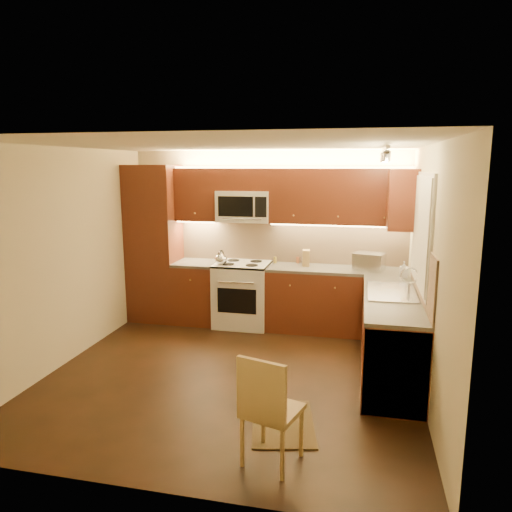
% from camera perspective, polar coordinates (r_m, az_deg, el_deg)
% --- Properties ---
extents(floor, '(4.00, 4.00, 0.01)m').
position_cam_1_polar(floor, '(5.50, -2.85, -13.90)').
color(floor, black).
rests_on(floor, ground).
extents(ceiling, '(4.00, 4.00, 0.01)m').
position_cam_1_polar(ceiling, '(5.01, -3.13, 13.09)').
color(ceiling, beige).
rests_on(ceiling, ground).
extents(wall_back, '(4.00, 0.01, 2.50)m').
position_cam_1_polar(wall_back, '(7.03, 1.37, 2.21)').
color(wall_back, '#BDB08A').
rests_on(wall_back, ground).
extents(wall_front, '(4.00, 0.01, 2.50)m').
position_cam_1_polar(wall_front, '(3.29, -12.40, -8.03)').
color(wall_front, '#BDB08A').
rests_on(wall_front, ground).
extents(wall_left, '(0.01, 4.00, 2.50)m').
position_cam_1_polar(wall_left, '(5.96, -21.86, -0.13)').
color(wall_left, '#BDB08A').
rests_on(wall_left, ground).
extents(wall_right, '(0.01, 4.00, 2.50)m').
position_cam_1_polar(wall_right, '(4.97, 19.83, -2.02)').
color(wall_right, '#BDB08A').
rests_on(wall_right, ground).
extents(pantry, '(0.70, 0.60, 2.30)m').
position_cam_1_polar(pantry, '(7.26, -11.98, 1.46)').
color(pantry, '#4C2210').
rests_on(pantry, floor).
extents(base_cab_back_left, '(0.62, 0.60, 0.86)m').
position_cam_1_polar(base_cab_back_left, '(7.17, -6.93, -4.39)').
color(base_cab_back_left, '#4C2210').
rests_on(base_cab_back_left, floor).
extents(counter_back_left, '(0.62, 0.60, 0.04)m').
position_cam_1_polar(counter_back_left, '(7.07, -7.02, -0.87)').
color(counter_back_left, '#373432').
rests_on(counter_back_left, base_cab_back_left).
extents(base_cab_back_right, '(1.92, 0.60, 0.86)m').
position_cam_1_polar(base_cab_back_right, '(6.79, 9.53, -5.34)').
color(base_cab_back_right, '#4C2210').
rests_on(base_cab_back_right, floor).
extents(counter_back_right, '(1.92, 0.60, 0.04)m').
position_cam_1_polar(counter_back_right, '(6.68, 9.65, -1.63)').
color(counter_back_right, '#373432').
rests_on(counter_back_right, base_cab_back_right).
extents(base_cab_right, '(0.60, 2.00, 0.86)m').
position_cam_1_polar(base_cab_right, '(5.55, 15.67, -9.28)').
color(base_cab_right, '#4C2210').
rests_on(base_cab_right, floor).
extents(counter_right, '(0.60, 2.00, 0.04)m').
position_cam_1_polar(counter_right, '(5.42, 15.91, -4.80)').
color(counter_right, '#373432').
rests_on(counter_right, base_cab_right).
extents(dishwasher, '(0.58, 0.60, 0.84)m').
position_cam_1_polar(dishwasher, '(4.90, 16.09, -12.06)').
color(dishwasher, silver).
rests_on(dishwasher, floor).
extents(backsplash_back, '(3.30, 0.02, 0.60)m').
position_cam_1_polar(backsplash_back, '(6.97, 4.18, 1.69)').
color(backsplash_back, tan).
rests_on(backsplash_back, wall_back).
extents(backsplash_right, '(0.02, 2.00, 0.60)m').
position_cam_1_polar(backsplash_right, '(5.37, 19.18, -1.61)').
color(backsplash_right, tan).
rests_on(backsplash_right, wall_right).
extents(upper_cab_back_left, '(0.62, 0.35, 0.75)m').
position_cam_1_polar(upper_cab_back_left, '(7.05, -6.86, 7.28)').
color(upper_cab_back_left, '#4C2210').
rests_on(upper_cab_back_left, wall_back).
extents(upper_cab_back_right, '(1.92, 0.35, 0.75)m').
position_cam_1_polar(upper_cab_back_right, '(6.66, 9.98, 6.99)').
color(upper_cab_back_right, '#4C2210').
rests_on(upper_cab_back_right, wall_back).
extents(upper_cab_bridge, '(0.76, 0.35, 0.31)m').
position_cam_1_polar(upper_cab_bridge, '(6.85, -1.38, 9.09)').
color(upper_cab_bridge, '#4C2210').
rests_on(upper_cab_bridge, wall_back).
extents(upper_cab_right_corner, '(0.35, 0.50, 0.75)m').
position_cam_1_polar(upper_cab_right_corner, '(6.25, 17.04, 6.44)').
color(upper_cab_right_corner, '#4C2210').
rests_on(upper_cab_right_corner, wall_right).
extents(stove, '(0.76, 0.65, 0.92)m').
position_cam_1_polar(stove, '(6.94, -1.61, -4.56)').
color(stove, silver).
rests_on(stove, floor).
extents(microwave, '(0.76, 0.38, 0.44)m').
position_cam_1_polar(microwave, '(6.85, -1.39, 5.95)').
color(microwave, silver).
rests_on(microwave, wall_back).
extents(window_frame, '(0.03, 1.44, 1.24)m').
position_cam_1_polar(window_frame, '(5.45, 19.21, 2.83)').
color(window_frame, silver).
rests_on(window_frame, wall_right).
extents(window_blinds, '(0.02, 1.36, 1.16)m').
position_cam_1_polar(window_blinds, '(5.45, 19.00, 2.84)').
color(window_blinds, silver).
rests_on(window_blinds, wall_right).
extents(sink, '(0.52, 0.86, 0.15)m').
position_cam_1_polar(sink, '(5.54, 15.88, -3.45)').
color(sink, silver).
rests_on(sink, counter_right).
extents(faucet, '(0.20, 0.04, 0.30)m').
position_cam_1_polar(faucet, '(5.54, 17.78, -2.76)').
color(faucet, silver).
rests_on(faucet, counter_right).
extents(track_light_bar, '(0.04, 1.20, 0.03)m').
position_cam_1_polar(track_light_bar, '(5.22, 15.15, 12.20)').
color(track_light_bar, silver).
rests_on(track_light_bar, ceiling).
extents(kettle, '(0.23, 0.23, 0.21)m').
position_cam_1_polar(kettle, '(6.72, -4.20, -0.16)').
color(kettle, silver).
rests_on(kettle, stove).
extents(toaster_oven, '(0.46, 0.39, 0.23)m').
position_cam_1_polar(toaster_oven, '(6.63, 13.31, -0.64)').
color(toaster_oven, silver).
rests_on(toaster_oven, counter_back_right).
extents(knife_block, '(0.12, 0.17, 0.22)m').
position_cam_1_polar(knife_block, '(6.77, 5.97, -0.22)').
color(knife_block, '#AB854D').
rests_on(knife_block, counter_back_right).
extents(spice_jar_a, '(0.05, 0.05, 0.09)m').
position_cam_1_polar(spice_jar_a, '(6.94, 2.30, -0.47)').
color(spice_jar_a, silver).
rests_on(spice_jar_a, counter_back_right).
extents(spice_jar_b, '(0.06, 0.06, 0.09)m').
position_cam_1_polar(spice_jar_b, '(6.93, 2.29, -0.47)').
color(spice_jar_b, olive).
rests_on(spice_jar_b, counter_back_right).
extents(spice_jar_c, '(0.05, 0.05, 0.09)m').
position_cam_1_polar(spice_jar_c, '(6.94, 5.53, -0.49)').
color(spice_jar_c, silver).
rests_on(spice_jar_c, counter_back_right).
extents(spice_jar_d, '(0.05, 0.05, 0.09)m').
position_cam_1_polar(spice_jar_d, '(6.94, 4.98, -0.49)').
color(spice_jar_d, brown).
rests_on(spice_jar_d, counter_back_right).
extents(soap_bottle, '(0.10, 0.10, 0.21)m').
position_cam_1_polar(soap_bottle, '(6.32, 17.18, -1.53)').
color(soap_bottle, silver).
rests_on(soap_bottle, counter_right).
extents(rug, '(0.70, 0.91, 0.01)m').
position_cam_1_polar(rug, '(4.58, 3.23, -19.23)').
color(rug, black).
rests_on(rug, floor).
extents(dining_chair, '(0.50, 0.50, 0.91)m').
position_cam_1_polar(dining_chair, '(3.88, 1.97, -17.59)').
color(dining_chair, '#AB854D').
rests_on(dining_chair, floor).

